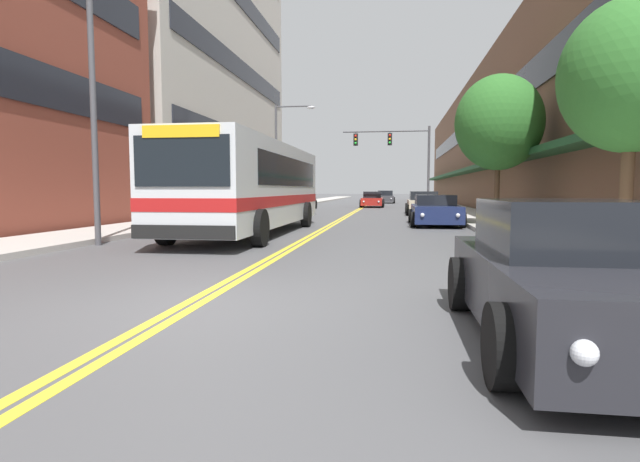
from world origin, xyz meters
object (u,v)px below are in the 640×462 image
at_px(street_tree_right_mid, 499,123).
at_px(city_bus, 253,184).
at_px(car_champagne_parked_right_mid, 423,204).
at_px(traffic_signal_mast, 398,150).
at_px(street_lamp_left_near, 100,55).
at_px(car_navy_parked_right_far, 435,211).
at_px(car_dark_grey_moving_second, 385,197).
at_px(car_silver_parked_left_near, 301,201).
at_px(car_charcoal_parked_right_foreground, 572,278).
at_px(car_beige_parked_left_mid, 268,206).
at_px(car_red_moving_lead, 372,200).
at_px(street_tree_right_near, 632,76).
at_px(street_lamp_left_far, 282,147).
at_px(fire_hydrant, 491,217).

bearing_deg(street_tree_right_mid, city_bus, -158.67).
relative_size(car_champagne_parked_right_mid, traffic_signal_mast, 0.69).
bearing_deg(street_lamp_left_near, car_navy_parked_right_far, 44.28).
bearing_deg(city_bus, car_dark_grey_moving_second, 84.36).
height_order(car_silver_parked_left_near, car_charcoal_parked_right_foreground, car_charcoal_parked_right_foreground).
relative_size(car_beige_parked_left_mid, car_red_moving_lead, 1.01).
bearing_deg(street_lamp_left_near, street_tree_right_near, -5.21).
relative_size(car_navy_parked_right_far, street_lamp_left_near, 0.55).
bearing_deg(street_tree_right_near, car_navy_parked_right_far, 106.61).
height_order(car_navy_parked_right_far, street_lamp_left_far, street_lamp_left_far).
bearing_deg(car_beige_parked_left_mid, city_bus, -78.25).
bearing_deg(fire_hydrant, car_dark_grey_moving_second, 96.46).
bearing_deg(car_navy_parked_right_far, car_dark_grey_moving_second, 94.48).
xyz_separation_m(city_bus, car_navy_parked_right_far, (6.52, 4.91, -1.10)).
bearing_deg(car_red_moving_lead, traffic_signal_mast, -60.94).
distance_m(car_charcoal_parked_right_foreground, street_lamp_left_near, 12.67).
bearing_deg(street_lamp_left_far, street_tree_right_mid, -48.99).
relative_size(car_beige_parked_left_mid, traffic_signal_mast, 0.72).
height_order(car_champagne_parked_right_mid, street_lamp_left_near, street_lamp_left_near).
bearing_deg(car_beige_parked_left_mid, traffic_signal_mast, 58.09).
xyz_separation_m(car_charcoal_parked_right_foreground, car_navy_parked_right_far, (-0.01, 16.43, -0.04)).
distance_m(car_silver_parked_left_near, fire_hydrant, 21.95).
relative_size(car_champagne_parked_right_mid, car_navy_parked_right_far, 0.97).
distance_m(street_tree_right_near, fire_hydrant, 7.56).
height_order(car_silver_parked_left_near, street_lamp_left_near, street_lamp_left_near).
height_order(traffic_signal_mast, fire_hydrant, traffic_signal_mast).
xyz_separation_m(city_bus, street_lamp_left_near, (-2.88, -4.26, 3.33)).
bearing_deg(traffic_signal_mast, street_lamp_left_near, -106.67).
height_order(car_charcoal_parked_right_foreground, traffic_signal_mast, traffic_signal_mast).
distance_m(car_silver_parked_left_near, street_lamp_left_far, 5.58).
distance_m(car_navy_parked_right_far, street_tree_right_mid, 4.35).
bearing_deg(car_navy_parked_right_far, car_silver_parked_left_near, 119.04).
bearing_deg(car_champagne_parked_right_mid, car_red_moving_lead, 106.37).
bearing_deg(car_dark_grey_moving_second, car_navy_parked_right_far, -85.52).
relative_size(car_dark_grey_moving_second, street_tree_right_near, 0.89).
bearing_deg(car_charcoal_parked_right_foreground, street_tree_right_near, 63.40).
relative_size(car_silver_parked_left_near, street_lamp_left_far, 0.59).
distance_m(city_bus, traffic_signal_mast, 23.07).
xyz_separation_m(car_silver_parked_left_near, street_tree_right_near, (11.80, -26.02, 3.21)).
bearing_deg(car_charcoal_parked_right_foreground, street_lamp_left_near, 142.33).
bearing_deg(car_charcoal_parked_right_foreground, street_lamp_left_far, 108.20).
xyz_separation_m(city_bus, street_tree_right_near, (9.59, -5.40, 2.12)).
relative_size(car_dark_grey_moving_second, street_lamp_left_far, 0.65).
relative_size(car_silver_parked_left_near, car_champagne_parked_right_mid, 0.93).
relative_size(city_bus, traffic_signal_mast, 1.74).
distance_m(car_charcoal_parked_right_foreground, street_lamp_left_far, 29.76).
xyz_separation_m(car_silver_parked_left_near, traffic_signal_mast, (7.29, 1.70, 3.89)).
relative_size(car_champagne_parked_right_mid, street_lamp_left_far, 0.64).
xyz_separation_m(car_beige_parked_left_mid, street_lamp_left_far, (-0.49, 5.90, 3.81)).
xyz_separation_m(car_beige_parked_left_mid, street_lamp_left_near, (-0.67, -14.88, 4.47)).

